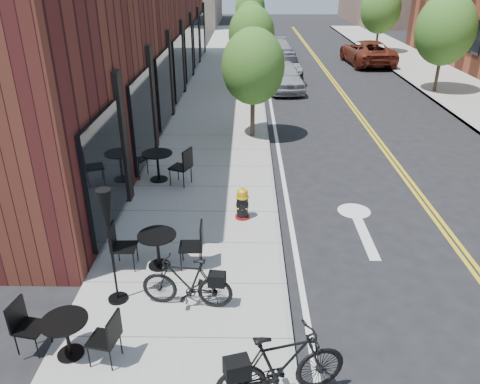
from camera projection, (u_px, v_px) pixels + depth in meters
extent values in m
plane|color=black|center=(287.00, 289.00, 9.20)|extent=(120.00, 120.00, 0.00)
cube|color=#9E9B93|center=(216.00, 128.00, 18.22)|extent=(4.00, 70.00, 0.12)
cube|color=#401414|center=(117.00, 24.00, 20.39)|extent=(5.00, 28.00, 7.00)
cylinder|color=#382B1E|center=(253.00, 114.00, 16.92)|extent=(0.16, 0.16, 1.61)
ellipsoid|color=#316720|center=(253.00, 67.00, 16.19)|extent=(2.20, 2.20, 2.64)
cylinder|color=#382B1E|center=(251.00, 69.00, 24.11)|extent=(0.16, 0.16, 1.68)
ellipsoid|color=#316720|center=(252.00, 34.00, 23.35)|extent=(2.30, 2.30, 2.76)
cylinder|color=#382B1E|center=(250.00, 47.00, 31.34)|extent=(0.16, 0.16, 1.57)
ellipsoid|color=#316720|center=(251.00, 21.00, 30.64)|extent=(2.10, 2.10, 2.52)
cylinder|color=#382B1E|center=(250.00, 31.00, 38.52)|extent=(0.16, 0.16, 1.71)
ellipsoid|color=#316720|center=(250.00, 7.00, 37.73)|extent=(2.40, 2.40, 2.88)
cylinder|color=#382B1E|center=(438.00, 73.00, 23.06)|extent=(0.16, 0.16, 1.82)
ellipsoid|color=#316720|center=(445.00, 29.00, 22.18)|extent=(2.80, 2.80, 3.36)
cylinder|color=#382B1E|center=(377.00, 39.00, 33.87)|extent=(0.16, 0.16, 1.82)
ellipsoid|color=#316720|center=(381.00, 9.00, 32.99)|extent=(2.80, 2.80, 3.36)
cylinder|color=maroon|center=(242.00, 217.00, 11.56)|extent=(0.37, 0.37, 0.05)
cylinder|color=black|center=(242.00, 207.00, 11.45)|extent=(0.29, 0.29, 0.53)
cylinder|color=gold|center=(242.00, 197.00, 11.33)|extent=(0.32, 0.32, 0.04)
cylinder|color=gold|center=(242.00, 194.00, 11.30)|extent=(0.28, 0.28, 0.12)
ellipsoid|color=gold|center=(242.00, 192.00, 11.27)|extent=(0.27, 0.27, 0.15)
cylinder|color=gold|center=(242.00, 189.00, 11.23)|extent=(0.05, 0.05, 0.05)
imported|color=black|center=(187.00, 282.00, 8.37)|extent=(1.71, 0.66, 1.00)
imported|color=black|center=(281.00, 366.00, 6.50)|extent=(2.01, 1.07, 1.16)
cylinder|color=black|center=(71.00, 353.00, 7.48)|extent=(0.49, 0.49, 0.03)
cylinder|color=black|center=(68.00, 338.00, 7.34)|extent=(0.07, 0.07, 0.67)
cylinder|color=black|center=(64.00, 321.00, 7.19)|extent=(0.85, 0.85, 0.03)
cylinder|color=black|center=(159.00, 265.00, 9.70)|extent=(0.47, 0.47, 0.03)
cylinder|color=black|center=(158.00, 251.00, 9.54)|extent=(0.06, 0.06, 0.72)
cylinder|color=black|center=(157.00, 235.00, 9.38)|extent=(0.81, 0.81, 0.03)
cylinder|color=black|center=(159.00, 179.00, 13.63)|extent=(0.66, 0.66, 0.03)
cylinder|color=black|center=(158.00, 167.00, 13.46)|extent=(0.09, 0.09, 0.80)
cylinder|color=black|center=(157.00, 153.00, 13.28)|extent=(1.14, 1.14, 0.03)
cylinder|color=black|center=(118.00, 298.00, 8.72)|extent=(0.37, 0.37, 0.04)
cylinder|color=black|center=(111.00, 248.00, 8.24)|extent=(0.04, 0.04, 2.19)
cone|color=black|center=(107.00, 215.00, 7.95)|extent=(0.26, 0.26, 0.97)
imported|color=#A0A4A8|center=(283.00, 76.00, 23.80)|extent=(2.12, 4.39, 1.44)
imported|color=black|center=(280.00, 65.00, 26.23)|extent=(2.21, 4.77, 1.51)
imported|color=#9F9EA3|center=(278.00, 51.00, 31.38)|extent=(2.24, 4.79, 1.35)
imported|color=maroon|center=(367.00, 52.00, 30.19)|extent=(2.89, 5.66, 1.53)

